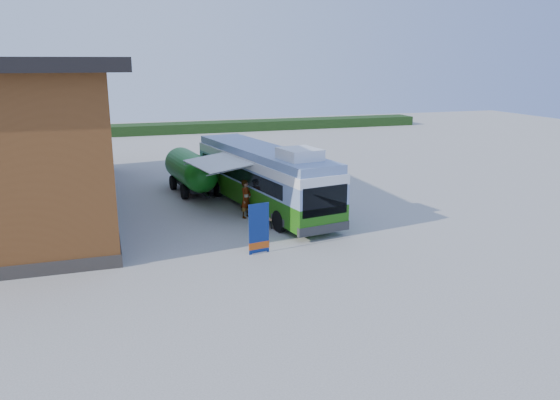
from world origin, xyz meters
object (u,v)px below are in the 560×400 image
object	(u,v)px
bus	(263,176)
person_b	(183,173)
banner	(259,233)
person_a	(246,199)
slurry_tanker	(190,170)
picnic_table	(280,214)

from	to	relation	value
bus	person_b	bearing A→B (deg)	108.15
banner	person_a	size ratio (longest dim) A/B	1.10
banner	slurry_tanker	world-z (taller)	slurry_tanker
banner	bus	bearing A→B (deg)	62.03
banner	picnic_table	xyz separation A→B (m)	(1.94, 3.23, -0.27)
bus	person_a	xyz separation A→B (m)	(-1.27, -1.31, -0.80)
picnic_table	person_b	bearing A→B (deg)	123.30
picnic_table	slurry_tanker	distance (m)	8.28
person_a	banner	bearing A→B (deg)	-143.63
picnic_table	person_a	size ratio (longest dim) A/B	0.85
banner	slurry_tanker	bearing A→B (deg)	84.78
person_b	slurry_tanker	world-z (taller)	slurry_tanker
banner	person_a	distance (m)	5.15
picnic_table	person_b	distance (m)	9.68
banner	person_b	xyz separation A→B (m)	(-1.14, 12.41, 0.06)
bus	person_a	bearing A→B (deg)	-143.94
person_a	person_b	size ratio (longest dim) A/B	1.04
person_b	bus	bearing A→B (deg)	42.77
banner	slurry_tanker	size ratio (longest dim) A/B	0.32
bus	banner	distance (m)	6.79
bus	person_b	size ratio (longest dim) A/B	6.72
picnic_table	person_a	distance (m)	2.21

